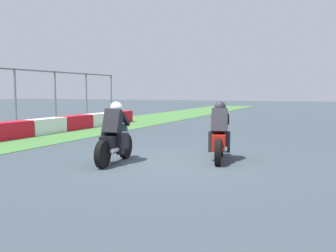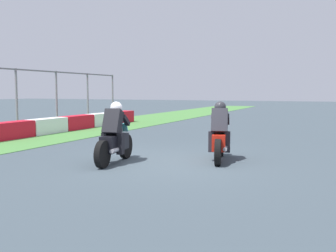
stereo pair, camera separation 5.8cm
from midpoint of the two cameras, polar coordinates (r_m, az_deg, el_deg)
The scene contains 3 objects.
ground_plane at distance 9.87m, azimuth -0.29°, elevation -5.27°, with size 120.00×120.00×0.00m, color #3A464E.
rider_lane_a at distance 10.12m, azimuth 7.29°, elevation -1.48°, with size 2.02×0.66×1.51m.
rider_lane_b at distance 9.80m, azimuth -7.86°, elevation -1.70°, with size 2.04×0.58×1.51m.
Camera 1 is at (-8.92, -3.81, 1.78)m, focal length 42.26 mm.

